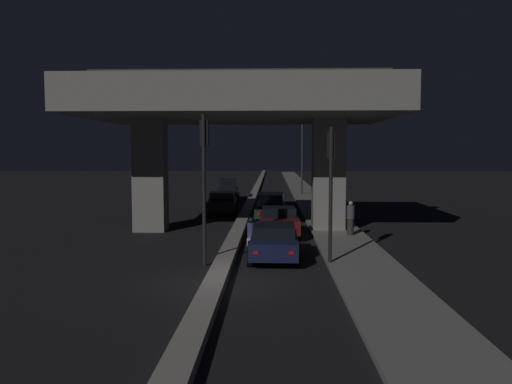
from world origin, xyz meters
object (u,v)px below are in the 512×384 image
(traffic_light_left_of_median, at_px, (204,164))
(car_dark_green_third, at_px, (271,206))
(street_lamp, at_px, (299,142))
(car_black_lead_oncoming, at_px, (222,202))
(motorcycle_white_filtering_near, at_px, (251,238))
(traffic_light_right_of_median, at_px, (331,172))
(pedestrian_on_sidewalk, at_px, (351,218))
(car_dark_blue_lead, at_px, (274,241))
(car_black_second_oncoming, at_px, (229,189))
(car_dark_red_second, at_px, (279,221))

(traffic_light_left_of_median, xyz_separation_m, car_dark_green_third, (2.46, 12.76, -2.95))
(street_lamp, relative_size, car_black_lead_oncoming, 1.85)
(motorcycle_white_filtering_near, bearing_deg, car_dark_green_third, -0.58)
(traffic_light_right_of_median, height_order, car_black_lead_oncoming, traffic_light_right_of_median)
(car_black_lead_oncoming, relative_size, motorcycle_white_filtering_near, 2.64)
(traffic_light_right_of_median, bearing_deg, motorcycle_white_filtering_near, 143.37)
(street_lamp, bearing_deg, motorcycle_white_filtering_near, -96.99)
(traffic_light_left_of_median, height_order, motorcycle_white_filtering_near, traffic_light_left_of_median)
(car_black_lead_oncoming, xyz_separation_m, pedestrian_on_sidewalk, (7.38, -10.12, 0.25))
(car_dark_blue_lead, xyz_separation_m, pedestrian_on_sidewalk, (3.79, 5.04, 0.26))
(street_lamp, height_order, car_black_second_oncoming, street_lamp)
(street_lamp, xyz_separation_m, car_black_second_oncoming, (-6.46, -5.08, -4.27))
(motorcycle_white_filtering_near, xyz_separation_m, pedestrian_on_sidewalk, (4.77, 3.87, 0.35))
(traffic_light_left_of_median, height_order, car_dark_red_second, traffic_light_left_of_median)
(car_dark_red_second, bearing_deg, traffic_light_right_of_median, -166.82)
(traffic_light_left_of_median, relative_size, traffic_light_right_of_median, 1.09)
(street_lamp, height_order, motorcycle_white_filtering_near, street_lamp)
(car_dark_red_second, distance_m, car_black_second_oncoming, 19.43)
(car_dark_green_third, height_order, car_black_second_oncoming, car_black_second_oncoming)
(traffic_light_left_of_median, xyz_separation_m, car_dark_red_second, (2.86, 6.63, -3.06))
(traffic_light_right_of_median, relative_size, car_dark_blue_lead, 1.22)
(car_black_second_oncoming, bearing_deg, car_dark_red_second, 9.97)
(traffic_light_left_of_median, relative_size, street_lamp, 0.63)
(car_dark_green_third, xyz_separation_m, car_black_lead_oncoming, (-3.43, 3.50, -0.13))
(street_lamp, height_order, car_dark_red_second, street_lamp)
(car_black_second_oncoming, xyz_separation_m, pedestrian_on_sidewalk, (7.74, -19.46, 0.01))
(motorcycle_white_filtering_near, bearing_deg, car_black_lead_oncoming, 14.47)
(car_dark_green_third, bearing_deg, car_black_lead_oncoming, 47.17)
(street_lamp, distance_m, car_black_second_oncoming, 9.26)
(traffic_light_right_of_median, distance_m, car_dark_red_second, 7.40)
(motorcycle_white_filtering_near, distance_m, pedestrian_on_sidewalk, 6.15)
(pedestrian_on_sidewalk, bearing_deg, car_dark_red_second, 172.04)
(car_dark_blue_lead, bearing_deg, car_black_lead_oncoming, 14.42)
(car_dark_green_third, bearing_deg, motorcycle_white_filtering_near, 178.27)
(car_dark_red_second, relative_size, car_dark_green_third, 0.94)
(street_lamp, bearing_deg, car_black_second_oncoming, -141.82)
(car_dark_red_second, bearing_deg, car_black_second_oncoming, 10.28)
(car_dark_green_third, height_order, motorcycle_white_filtering_near, car_dark_green_third)
(traffic_light_left_of_median, height_order, car_black_second_oncoming, traffic_light_left_of_median)
(car_dark_blue_lead, relative_size, car_dark_green_third, 0.94)
(traffic_light_right_of_median, bearing_deg, street_lamp, 89.18)
(traffic_light_right_of_median, height_order, car_dark_red_second, traffic_light_right_of_median)
(traffic_light_right_of_median, relative_size, motorcycle_white_filtering_near, 2.82)
(traffic_light_right_of_median, relative_size, pedestrian_on_sidewalk, 3.07)
(car_dark_blue_lead, xyz_separation_m, car_black_lead_oncoming, (-3.59, 15.16, 0.01))
(street_lamp, distance_m, car_dark_blue_lead, 30.03)
(motorcycle_white_filtering_near, bearing_deg, car_dark_blue_lead, -136.26)
(car_dark_blue_lead, height_order, car_dark_red_second, car_dark_red_second)
(street_lamp, xyz_separation_m, pedestrian_on_sidewalk, (1.29, -24.54, -4.26))
(traffic_light_left_of_median, distance_m, car_black_lead_oncoming, 16.58)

